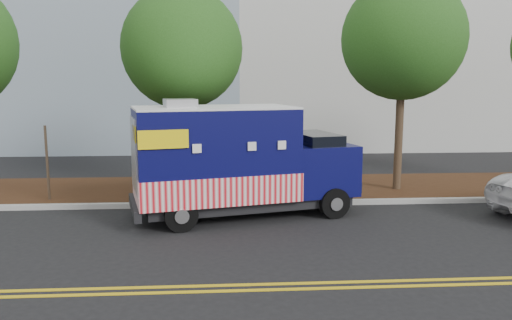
{
  "coord_description": "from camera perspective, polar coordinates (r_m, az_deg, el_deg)",
  "views": [
    {
      "loc": [
        1.17,
        -13.11,
        3.7
      ],
      "look_at": [
        2.07,
        0.6,
        1.52
      ],
      "focal_mm": 35.0,
      "sensor_mm": 36.0,
      "label": 1
    }
  ],
  "objects": [
    {
      "name": "centerline_far",
      "position": [
        9.26,
        -11.04,
        -14.67
      ],
      "size": [
        120.0,
        0.1,
        0.01
      ],
      "primitive_type": "cube",
      "color": "gold",
      "rests_on": "ground"
    },
    {
      "name": "tree_b",
      "position": [
        16.79,
        -8.44,
        12.48
      ],
      "size": [
        3.94,
        3.94,
        6.73
      ],
      "color": "#38281C",
      "rests_on": "ground"
    },
    {
      "name": "centerline_near",
      "position": [
        9.49,
        -10.85,
        -14.07
      ],
      "size": [
        120.0,
        0.1,
        0.01
      ],
      "primitive_type": "cube",
      "color": "gold",
      "rests_on": "ground"
    },
    {
      "name": "mulch_strip",
      "position": [
        17.04,
        -7.61,
        -3.36
      ],
      "size": [
        120.0,
        4.0,
        0.15
      ],
      "primitive_type": "cube",
      "color": "black",
      "rests_on": "ground"
    },
    {
      "name": "tree_c",
      "position": [
        17.01,
        16.47,
        13.13
      ],
      "size": [
        3.92,
        3.92,
        7.01
      ],
      "color": "#38281C",
      "rests_on": "ground"
    },
    {
      "name": "food_truck",
      "position": [
        13.63,
        -2.53,
        -0.42
      ],
      "size": [
        6.5,
        3.61,
        3.25
      ],
      "rotation": [
        0.0,
        0.0,
        0.24
      ],
      "color": "black",
      "rests_on": "ground"
    },
    {
      "name": "sign_post",
      "position": [
        16.25,
        -22.74,
        -0.56
      ],
      "size": [
        0.06,
        0.06,
        2.4
      ],
      "primitive_type": "cube",
      "color": "#473828",
      "rests_on": "ground"
    },
    {
      "name": "curb",
      "position": [
        15.0,
        -8.13,
        -5.07
      ],
      "size": [
        120.0,
        0.18,
        0.15
      ],
      "primitive_type": "cube",
      "color": "#9E9E99",
      "rests_on": "ground"
    },
    {
      "name": "ground",
      "position": [
        13.68,
        -8.57,
        -6.8
      ],
      "size": [
        120.0,
        120.0,
        0.0
      ],
      "primitive_type": "plane",
      "color": "black",
      "rests_on": "ground"
    }
  ]
}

